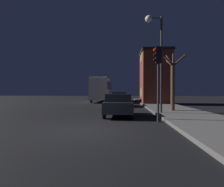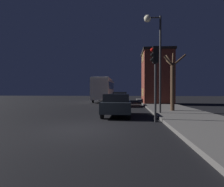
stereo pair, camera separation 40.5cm
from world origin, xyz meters
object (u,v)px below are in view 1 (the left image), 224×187
car_near_lane (118,104)px  car_mid_lane (119,99)px  traffic_light (158,68)px  bus (102,88)px  bare_tree (173,82)px  streetlamp (155,42)px

car_near_lane → car_mid_lane: 8.31m
traffic_light → car_near_lane: (-2.21, 2.15, -2.17)m
car_near_lane → car_mid_lane: size_ratio=0.91×
traffic_light → car_near_lane: bearing=135.8°
bus → car_near_lane: (3.20, -17.09, -1.44)m
car_mid_lane → car_near_lane: bearing=-89.2°
traffic_light → bare_tree: size_ratio=0.88×
bare_tree → streetlamp: bearing=-135.8°
streetlamp → bus: (-5.80, 16.31, -2.99)m
car_mid_lane → bare_tree: bearing=-53.0°
bus → car_mid_lane: size_ratio=2.36×
traffic_light → car_mid_lane: 10.92m
bare_tree → bus: size_ratio=0.47×
bus → car_near_lane: 17.45m
bare_tree → car_near_lane: bearing=-150.5°
traffic_light → car_near_lane: 3.77m
streetlamp → car_near_lane: 5.19m
bus → streetlamp: bearing=-70.4°
bare_tree → bus: 16.46m
streetlamp → bare_tree: 3.63m
bare_tree → car_near_lane: bare_tree is taller
car_mid_lane → bus: bearing=109.3°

